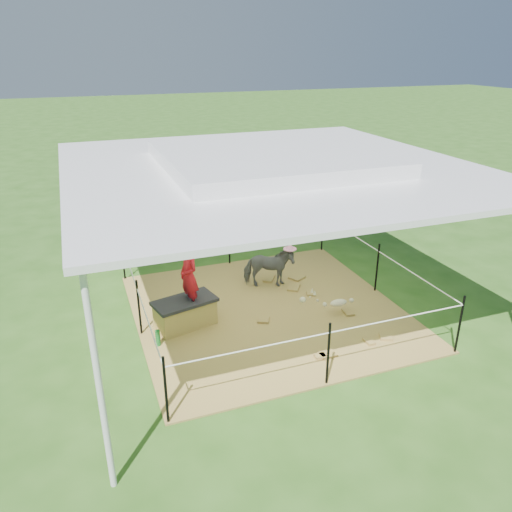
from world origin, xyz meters
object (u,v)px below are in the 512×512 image
object	(u,v)px
straw_bale	(185,314)
distant_person	(225,172)
foal	(339,301)
picnic_table_far	(286,163)
green_bottle	(158,338)
picnic_table_near	(226,180)
trash_barrel	(326,190)
pony	(269,268)
woman	(189,270)

from	to	relation	value
straw_bale	distant_person	size ratio (longest dim) A/B	0.80
foal	picnic_table_far	bearing A→B (deg)	73.40
green_bottle	picnic_table_near	distance (m)	9.54
picnic_table_far	trash_barrel	bearing A→B (deg)	-101.51
green_bottle	trash_barrel	size ratio (longest dim) A/B	0.34
green_bottle	trash_barrel	distance (m)	8.76
pony	picnic_table_near	bearing A→B (deg)	6.18
trash_barrel	pony	bearing A→B (deg)	-128.13
picnic_table_near	woman	bearing A→B (deg)	-97.35
foal	picnic_table_far	world-z (taller)	picnic_table_far
trash_barrel	distant_person	size ratio (longest dim) A/B	0.65
woman	pony	size ratio (longest dim) A/B	1.21
woman	pony	bearing A→B (deg)	102.81
straw_bale	pony	xyz separation A→B (m)	(1.87, 0.89, 0.19)
trash_barrel	distant_person	xyz separation A→B (m)	(-2.46, 2.39, 0.21)
woman	trash_barrel	distance (m)	8.00
foal	green_bottle	bearing A→B (deg)	-179.70
straw_bale	distant_person	distance (m)	8.73
foal	distant_person	bearing A→B (deg)	88.21
trash_barrel	picnic_table_far	size ratio (longest dim) A/B	0.46
pony	picnic_table_near	distance (m)	7.53
foal	picnic_table_near	distance (m)	8.85
straw_bale	trash_barrel	world-z (taller)	trash_barrel
picnic_table_near	picnic_table_far	bearing A→B (deg)	42.08
woman	picnic_table_far	distance (m)	11.51
foal	trash_barrel	size ratio (longest dim) A/B	1.11
distant_person	green_bottle	bearing A→B (deg)	43.31
picnic_table_near	distant_person	world-z (taller)	distant_person
trash_barrel	distant_person	bearing A→B (deg)	135.71
woman	green_bottle	xyz separation A→B (m)	(-0.65, -0.45, -0.88)
woman	picnic_table_near	xyz separation A→B (m)	(3.20, 8.28, -0.72)
pony	straw_bale	bearing A→B (deg)	132.62
woman	picnic_table_near	world-z (taller)	woman
foal	picnic_table_far	xyz separation A→B (m)	(3.49, 10.34, 0.08)
woman	green_bottle	bearing A→B (deg)	-69.22
foal	picnic_table_near	world-z (taller)	picnic_table_near
green_bottle	picnic_table_near	xyz separation A→B (m)	(3.85, 8.73, 0.16)
green_bottle	distant_person	size ratio (longest dim) A/B	0.22
picnic_table_near	trash_barrel	bearing A→B (deg)	-33.52
picnic_table_near	picnic_table_far	distance (m)	3.19
straw_bale	picnic_table_near	bearing A→B (deg)	68.26
pony	trash_barrel	bearing A→B (deg)	-20.99
picnic_table_far	distant_person	world-z (taller)	distant_person
pony	woman	bearing A→B (deg)	133.86
pony	picnic_table_far	distance (m)	9.86
distant_person	woman	bearing A→B (deg)	46.04
green_bottle	pony	xyz separation A→B (m)	(2.42, 1.34, 0.27)
trash_barrel	picnic_table_near	xyz separation A→B (m)	(-2.36, 2.56, -0.08)
woman	trash_barrel	size ratio (longest dim) A/B	1.47
woman	foal	world-z (taller)	woman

